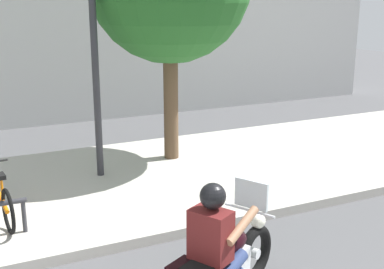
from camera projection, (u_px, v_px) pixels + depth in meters
The scene contains 2 objects.
rider at pixel (215, 240), 4.98m from camera, with size 0.77×0.71×1.46m.
street_lamp at pixel (94, 44), 8.28m from camera, with size 0.28×0.28×3.98m.
Camera 1 is at (-0.28, -2.37, 3.15)m, focal length 46.87 mm.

